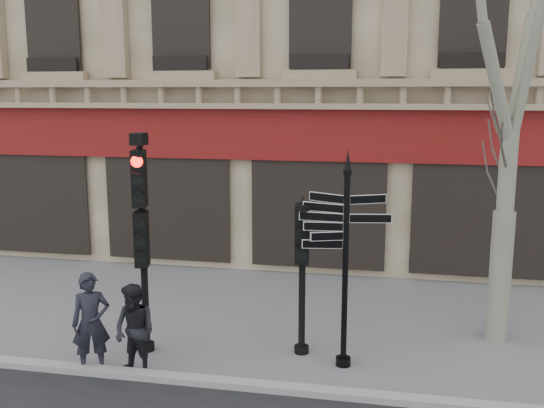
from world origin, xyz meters
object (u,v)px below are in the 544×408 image
Objects in this scene: traffic_signal_secondary at (302,250)px; traffic_signal_main at (142,216)px; pedestrian_a at (91,323)px; pedestrian_b at (135,331)px; fingerpost at (346,223)px.

traffic_signal_main is at bearing -177.25° from traffic_signal_secondary.
traffic_signal_secondary is 3.77m from pedestrian_a.
traffic_signal_main reaches higher than pedestrian_b.
fingerpost reaches higher than pedestrian_a.
traffic_signal_main is at bearing -178.26° from fingerpost.
traffic_signal_main is (-3.56, -0.06, -0.01)m from fingerpost.
fingerpost is 3.90m from pedestrian_b.
traffic_signal_main is 2.30× the size of pedestrian_a.
fingerpost reaches higher than traffic_signal_secondary.
pedestrian_b is (0.22, -0.97, -1.71)m from traffic_signal_main.
traffic_signal_main is at bearing 120.72° from pedestrian_b.
traffic_signal_secondary is (2.78, 0.44, -0.58)m from traffic_signal_main.
pedestrian_a is at bearing -165.15° from fingerpost.
pedestrian_a is 1.10× the size of pedestrian_b.
traffic_signal_secondary is (-0.78, 0.37, -0.59)m from fingerpost.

